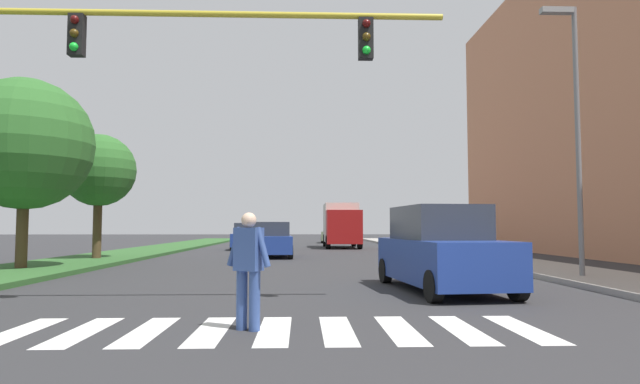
{
  "coord_description": "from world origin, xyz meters",
  "views": [
    {
      "loc": [
        0.38,
        0.21,
        1.49
      ],
      "look_at": [
        1.02,
        18.4,
        2.67
      ],
      "focal_mm": 29.78,
      "sensor_mm": 36.0,
      "label": 1
    }
  ],
  "objects_px": {
    "sedan_midblock": "(273,241)",
    "sedan_far_horizon": "(333,234)",
    "tree_far": "(99,171)",
    "traffic_light_gantry": "(78,71)",
    "sedan_distant": "(249,237)",
    "suv_crossing": "(441,250)",
    "tree_mid": "(25,144)",
    "street_lamp_right": "(574,115)",
    "pedestrian_performer": "(248,265)",
    "truck_box_delivery": "(341,224)"
  },
  "relations": [
    {
      "from": "tree_far",
      "to": "sedan_midblock",
      "type": "relative_size",
      "value": 1.16
    },
    {
      "from": "suv_crossing",
      "to": "tree_far",
      "type": "bearing_deg",
      "value": 138.51
    },
    {
      "from": "tree_mid",
      "to": "street_lamp_right",
      "type": "distance_m",
      "value": 16.98
    },
    {
      "from": "tree_far",
      "to": "street_lamp_right",
      "type": "height_order",
      "value": "street_lamp_right"
    },
    {
      "from": "truck_box_delivery",
      "to": "sedan_far_horizon",
      "type": "bearing_deg",
      "value": 89.74
    },
    {
      "from": "pedestrian_performer",
      "to": "sedan_midblock",
      "type": "xyz_separation_m",
      "value": [
        -0.64,
        18.14,
        -0.15
      ]
    },
    {
      "from": "sedan_distant",
      "to": "suv_crossing",
      "type": "bearing_deg",
      "value": -73.21
    },
    {
      "from": "tree_mid",
      "to": "suv_crossing",
      "type": "relative_size",
      "value": 1.3
    },
    {
      "from": "pedestrian_performer",
      "to": "tree_far",
      "type": "bearing_deg",
      "value": 117.6
    },
    {
      "from": "traffic_light_gantry",
      "to": "sedan_distant",
      "type": "relative_size",
      "value": 2.26
    },
    {
      "from": "tree_mid",
      "to": "tree_far",
      "type": "distance_m",
      "value": 5.32
    },
    {
      "from": "tree_mid",
      "to": "pedestrian_performer",
      "type": "height_order",
      "value": "tree_mid"
    },
    {
      "from": "sedan_far_horizon",
      "to": "traffic_light_gantry",
      "type": "bearing_deg",
      "value": -100.41
    },
    {
      "from": "sedan_midblock",
      "to": "sedan_far_horizon",
      "type": "distance_m",
      "value": 22.93
    },
    {
      "from": "traffic_light_gantry",
      "to": "sedan_midblock",
      "type": "distance_m",
      "value": 16.55
    },
    {
      "from": "tree_mid",
      "to": "sedan_distant",
      "type": "bearing_deg",
      "value": 71.18
    },
    {
      "from": "sedan_midblock",
      "to": "truck_box_delivery",
      "type": "xyz_separation_m",
      "value": [
        4.2,
        11.27,
        0.85
      ]
    },
    {
      "from": "traffic_light_gantry",
      "to": "pedestrian_performer",
      "type": "xyz_separation_m",
      "value": [
        3.46,
        -2.23,
        -3.47
      ]
    },
    {
      "from": "suv_crossing",
      "to": "sedan_midblock",
      "type": "distance_m",
      "value": 14.33
    },
    {
      "from": "pedestrian_performer",
      "to": "tree_mid",
      "type": "bearing_deg",
      "value": 130.17
    },
    {
      "from": "tree_far",
      "to": "street_lamp_right",
      "type": "distance_m",
      "value": 18.39
    },
    {
      "from": "sedan_midblock",
      "to": "sedan_distant",
      "type": "height_order",
      "value": "sedan_distant"
    },
    {
      "from": "tree_far",
      "to": "pedestrian_performer",
      "type": "relative_size",
      "value": 3.13
    },
    {
      "from": "suv_crossing",
      "to": "sedan_distant",
      "type": "relative_size",
      "value": 1.07
    },
    {
      "from": "tree_mid",
      "to": "sedan_midblock",
      "type": "distance_m",
      "value": 11.79
    },
    {
      "from": "tree_mid",
      "to": "pedestrian_performer",
      "type": "relative_size",
      "value": 3.67
    },
    {
      "from": "tree_far",
      "to": "traffic_light_gantry",
      "type": "height_order",
      "value": "traffic_light_gantry"
    },
    {
      "from": "pedestrian_performer",
      "to": "truck_box_delivery",
      "type": "relative_size",
      "value": 0.27
    },
    {
      "from": "traffic_light_gantry",
      "to": "sedan_distant",
      "type": "bearing_deg",
      "value": 88.03
    },
    {
      "from": "pedestrian_performer",
      "to": "sedan_far_horizon",
      "type": "xyz_separation_m",
      "value": [
        3.61,
        40.67,
        -0.15
      ]
    },
    {
      "from": "tree_far",
      "to": "traffic_light_gantry",
      "type": "distance_m",
      "value": 13.68
    },
    {
      "from": "sedan_far_horizon",
      "to": "sedan_distant",
      "type": "bearing_deg",
      "value": -113.86
    },
    {
      "from": "tree_mid",
      "to": "sedan_midblock",
      "type": "relative_size",
      "value": 1.36
    },
    {
      "from": "pedestrian_performer",
      "to": "sedan_midblock",
      "type": "bearing_deg",
      "value": 92.03
    },
    {
      "from": "sedan_distant",
      "to": "tree_mid",
      "type": "bearing_deg",
      "value": -108.82
    },
    {
      "from": "street_lamp_right",
      "to": "sedan_midblock",
      "type": "xyz_separation_m",
      "value": [
        -8.98,
        11.56,
        -3.81
      ]
    },
    {
      "from": "traffic_light_gantry",
      "to": "suv_crossing",
      "type": "distance_m",
      "value": 8.58
    },
    {
      "from": "street_lamp_right",
      "to": "sedan_distant",
      "type": "bearing_deg",
      "value": 118.68
    },
    {
      "from": "suv_crossing",
      "to": "sedan_distant",
      "type": "height_order",
      "value": "suv_crossing"
    },
    {
      "from": "sedan_far_horizon",
      "to": "tree_far",
      "type": "bearing_deg",
      "value": -114.31
    },
    {
      "from": "tree_far",
      "to": "truck_box_delivery",
      "type": "bearing_deg",
      "value": 51.18
    },
    {
      "from": "tree_mid",
      "to": "tree_far",
      "type": "relative_size",
      "value": 1.17
    },
    {
      "from": "traffic_light_gantry",
      "to": "tree_mid",
      "type": "bearing_deg",
      "value": 122.52
    },
    {
      "from": "pedestrian_performer",
      "to": "truck_box_delivery",
      "type": "xyz_separation_m",
      "value": [
        3.55,
        29.41,
        0.7
      ]
    },
    {
      "from": "traffic_light_gantry",
      "to": "sedan_midblock",
      "type": "relative_size",
      "value": 2.21
    },
    {
      "from": "sedan_midblock",
      "to": "sedan_distant",
      "type": "bearing_deg",
      "value": 103.15
    },
    {
      "from": "sedan_distant",
      "to": "sedan_far_horizon",
      "type": "xyz_separation_m",
      "value": [
        6.22,
        14.07,
        -0.01
      ]
    },
    {
      "from": "pedestrian_performer",
      "to": "sedan_distant",
      "type": "relative_size",
      "value": 0.38
    },
    {
      "from": "tree_far",
      "to": "sedan_midblock",
      "type": "bearing_deg",
      "value": 22.32
    },
    {
      "from": "tree_far",
      "to": "truck_box_delivery",
      "type": "distance_m",
      "value": 18.44
    }
  ]
}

